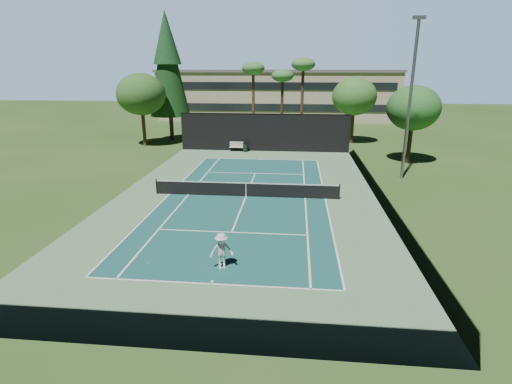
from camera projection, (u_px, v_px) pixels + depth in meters
ground at (246, 197)px, 27.88m from camera, size 160.00×160.00×0.00m
apron_slab at (246, 197)px, 27.88m from camera, size 18.00×32.00×0.01m
court_surface at (246, 196)px, 27.88m from camera, size 10.97×23.77×0.01m
court_lines at (246, 196)px, 27.88m from camera, size 11.07×23.87×0.01m
tennis_net at (246, 189)px, 27.72m from camera, size 12.90×0.10×1.10m
fence at (246, 169)px, 27.35m from camera, size 18.04×32.05×4.03m
player at (222, 251)px, 17.70m from camera, size 1.21×0.88×1.68m
tennis_ball_a at (148, 263)px, 18.36m from camera, size 0.07×0.07×0.07m
tennis_ball_b at (237, 183)px, 30.96m from camera, size 0.07×0.07×0.07m
tennis_ball_c at (265, 191)px, 29.05m from camera, size 0.06×0.06×0.06m
tennis_ball_d at (192, 181)px, 31.61m from camera, size 0.08×0.08×0.08m
park_bench at (237, 146)px, 42.91m from camera, size 1.50×0.45×1.02m
trash_bin at (245, 147)px, 42.62m from camera, size 0.56×0.56×0.95m
pine_tree at (167, 59)px, 47.06m from camera, size 4.80×4.80×15.00m
palm_a at (253, 71)px, 48.43m from camera, size 2.80×2.80×9.32m
palm_b at (283, 78)px, 50.25m from camera, size 2.80×2.80×8.42m
palm_c at (303, 68)px, 46.79m from camera, size 2.80×2.80×9.77m
decid_tree_a at (354, 97)px, 46.23m from camera, size 5.12×5.12×7.62m
decid_tree_b at (413, 108)px, 36.46m from camera, size 4.80×4.80×7.14m
decid_tree_c at (141, 94)px, 44.58m from camera, size 5.44×5.44×8.09m
campus_building at (278, 94)px, 70.31m from camera, size 40.50×12.50×8.30m
light_pole at (410, 97)px, 30.53m from camera, size 0.90×0.25×12.22m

